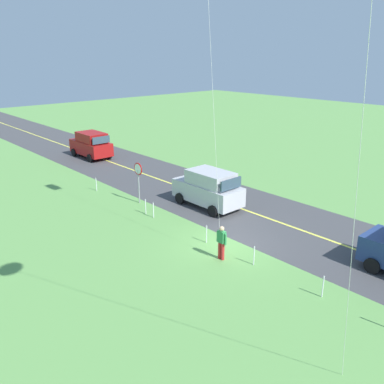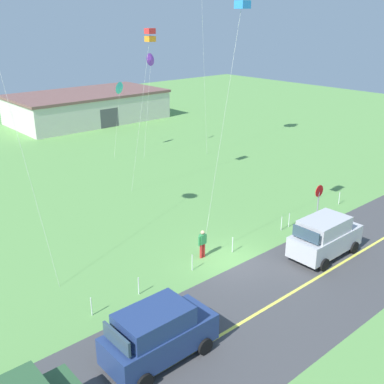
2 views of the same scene
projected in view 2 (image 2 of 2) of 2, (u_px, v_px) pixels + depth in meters
name	position (u px, v px, depth m)	size (l,w,h in m)	color
ground_plane	(232.00, 262.00, 24.86)	(120.00, 120.00, 0.10)	#60994C
asphalt_road	(292.00, 293.00, 22.03)	(120.00, 7.00, 0.00)	#424244
road_centre_stripe	(292.00, 292.00, 22.03)	(120.00, 0.16, 0.00)	#E5E04C
car_suv_foreground	(325.00, 236.00, 25.05)	(4.40, 2.12, 2.24)	#B7B7BC
car_parked_west_near	(158.00, 333.00, 17.41)	(4.40, 2.12, 2.24)	navy
stop_sign	(319.00, 197.00, 28.76)	(0.76, 0.08, 2.56)	gray
person_adult_near	(202.00, 243.00, 24.95)	(0.58, 0.22, 1.60)	red
kite_red_low	(243.00, 0.00, 21.34)	(2.13, 0.88, 13.47)	silver
kite_blue_mid	(120.00, 88.00, 42.03)	(1.96, 0.88, 6.71)	silver
kite_green_far	(150.00, 36.00, 30.97)	(1.66, 1.36, 11.53)	silver
kite_orange_near	(151.00, 60.00, 41.08)	(2.04, 0.77, 9.22)	silver
warehouse_distant	(88.00, 107.00, 57.41)	(18.36, 10.20, 3.50)	beige
fence_post_0	(91.00, 307.00, 20.21)	(0.05, 0.05, 0.90)	silver
fence_post_1	(139.00, 286.00, 21.75)	(0.05, 0.05, 0.90)	silver
fence_post_2	(192.00, 263.00, 23.81)	(0.05, 0.05, 0.90)	silver
fence_post_3	(233.00, 245.00, 25.64)	(0.05, 0.05, 0.90)	silver
fence_post_4	(289.00, 220.00, 28.72)	(0.05, 0.05, 0.90)	silver
fence_post_5	(281.00, 224.00, 28.27)	(0.05, 0.05, 0.90)	silver
fence_post_6	(339.00, 198.00, 32.16)	(0.05, 0.05, 0.90)	silver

